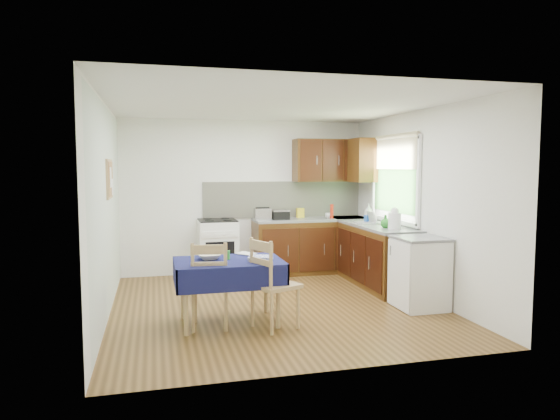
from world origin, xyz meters
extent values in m
plane|color=#4C3214|center=(0.00, 0.00, 0.00)|extent=(4.20, 4.20, 0.00)
cube|color=silver|center=(0.00, 0.00, 2.50)|extent=(4.00, 4.20, 0.02)
cube|color=white|center=(0.00, 2.10, 1.25)|extent=(4.00, 0.02, 2.50)
cube|color=white|center=(0.00, -2.10, 1.25)|extent=(4.00, 0.02, 2.50)
cube|color=silver|center=(-2.00, 0.00, 1.25)|extent=(0.02, 4.20, 2.50)
cube|color=white|center=(2.00, 0.00, 1.25)|extent=(0.02, 4.20, 2.50)
cube|color=#351D09|center=(1.05, 1.80, 0.43)|extent=(1.90, 0.60, 0.86)
cube|color=#351D09|center=(1.70, 0.65, 0.43)|extent=(0.60, 1.70, 0.86)
cube|color=slate|center=(1.05, 1.80, 0.88)|extent=(1.90, 0.60, 0.04)
cube|color=slate|center=(1.70, 0.65, 0.88)|extent=(0.60, 1.70, 0.04)
cube|color=slate|center=(1.70, 1.80, 0.88)|extent=(0.60, 0.60, 0.04)
cube|color=beige|center=(0.65, 2.08, 1.20)|extent=(2.70, 0.02, 0.60)
cube|color=#351D09|center=(1.40, 1.93, 1.85)|extent=(1.20, 0.35, 0.70)
cube|color=#351D09|center=(1.82, 1.50, 1.85)|extent=(0.35, 0.50, 0.70)
cube|color=white|center=(-0.50, 1.80, 0.45)|extent=(0.60, 0.60, 0.90)
cube|color=black|center=(-0.50, 1.80, 0.91)|extent=(0.58, 0.58, 0.02)
cube|color=black|center=(-0.50, 1.50, 0.45)|extent=(0.44, 0.01, 0.32)
cube|color=#2D5924|center=(1.99, 0.70, 1.50)|extent=(0.01, 1.40, 0.85)
cube|color=white|center=(1.97, 0.70, 2.15)|extent=(0.04, 1.48, 0.06)
cube|color=white|center=(1.97, 0.70, 0.95)|extent=(0.04, 1.48, 0.06)
cube|color=#C0B485|center=(1.96, 0.70, 1.93)|extent=(0.02, 1.36, 0.44)
cube|color=white|center=(1.70, -0.55, 0.42)|extent=(0.55, 0.58, 0.85)
cube|color=slate|center=(1.70, -0.55, 0.87)|extent=(0.58, 0.60, 0.03)
cube|color=tan|center=(-1.98, 0.30, 1.60)|extent=(0.02, 0.62, 0.47)
cube|color=#A17843|center=(-1.96, 0.30, 1.60)|extent=(0.01, 0.56, 0.41)
cube|color=white|center=(-1.95, 0.22, 1.62)|extent=(0.00, 0.18, 0.24)
cube|color=white|center=(-1.95, 0.42, 1.50)|extent=(0.00, 0.15, 0.20)
cube|color=#111244|center=(-0.67, -0.58, 0.70)|extent=(1.14, 0.76, 0.03)
cube|color=#111244|center=(-0.67, -0.97, 0.58)|extent=(1.18, 0.02, 0.26)
cube|color=#111244|center=(-0.67, -0.19, 0.58)|extent=(1.18, 0.02, 0.26)
cube|color=#111244|center=(-1.26, -0.58, 0.58)|extent=(0.02, 0.80, 0.26)
cube|color=#111244|center=(-0.09, -0.58, 0.58)|extent=(0.02, 0.80, 0.26)
cylinder|color=tan|center=(-1.17, -0.88, 0.34)|extent=(0.05, 0.05, 0.68)
cylinder|color=tan|center=(-0.18, -0.88, 0.34)|extent=(0.05, 0.05, 0.68)
cylinder|color=tan|center=(-1.17, -0.28, 0.34)|extent=(0.05, 0.05, 0.68)
cylinder|color=tan|center=(-0.18, -0.28, 0.34)|extent=(0.05, 0.05, 0.68)
cube|color=tan|center=(-0.89, -0.66, 0.45)|extent=(0.48, 0.48, 0.04)
cube|color=tan|center=(-0.92, -0.83, 0.80)|extent=(0.38, 0.08, 0.30)
cylinder|color=tan|center=(-0.70, -0.51, 0.23)|extent=(0.04, 0.04, 0.45)
cylinder|color=tan|center=(-1.04, -0.46, 0.23)|extent=(0.04, 0.04, 0.45)
cylinder|color=tan|center=(-0.75, -0.85, 0.23)|extent=(0.04, 0.04, 0.45)
cylinder|color=tan|center=(-1.08, -0.80, 0.23)|extent=(0.04, 0.04, 0.45)
cube|color=tan|center=(-0.21, -0.85, 0.47)|extent=(0.57, 0.57, 0.04)
cube|color=tan|center=(-0.38, -0.92, 0.83)|extent=(0.18, 0.38, 0.31)
cylinder|color=tan|center=(0.02, -0.94, 0.23)|extent=(0.04, 0.04, 0.47)
cylinder|color=tan|center=(-0.12, -0.62, 0.23)|extent=(0.04, 0.04, 0.47)
cylinder|color=tan|center=(-0.30, -1.08, 0.23)|extent=(0.04, 0.04, 0.47)
cylinder|color=tan|center=(-0.44, -0.76, 0.23)|extent=(0.04, 0.04, 0.47)
cube|color=#B2B3B7|center=(0.22, 1.76, 0.99)|extent=(0.27, 0.16, 0.18)
cube|color=black|center=(0.22, 1.76, 1.09)|extent=(0.22, 0.02, 0.02)
cube|color=black|center=(0.51, 1.76, 0.96)|extent=(0.27, 0.23, 0.13)
cube|color=#B2B3B7|center=(0.51, 1.76, 1.04)|extent=(0.27, 0.23, 0.03)
cylinder|color=red|center=(1.36, 1.67, 1.02)|extent=(0.05, 0.05, 0.23)
cube|color=yellow|center=(0.90, 1.93, 0.98)|extent=(0.12, 0.09, 0.16)
cube|color=gray|center=(1.67, 0.85, 0.91)|extent=(0.40, 0.31, 0.02)
cylinder|color=white|center=(1.67, 0.85, 1.00)|extent=(0.05, 0.19, 0.19)
cylinder|color=white|center=(1.72, 0.17, 1.01)|extent=(0.17, 0.17, 0.22)
sphere|color=white|center=(1.72, 0.17, 1.14)|extent=(0.11, 0.11, 0.11)
imported|color=silver|center=(1.33, 1.74, 0.94)|extent=(0.14, 0.14, 0.09)
imported|color=white|center=(1.69, 0.97, 1.04)|extent=(0.13, 0.13, 0.29)
imported|color=blue|center=(1.67, 0.95, 0.99)|extent=(0.09, 0.09, 0.17)
imported|color=#248123|center=(1.65, 0.31, 0.99)|extent=(0.16, 0.16, 0.18)
imported|color=beige|center=(-0.87, -0.48, 0.74)|extent=(0.28, 0.28, 0.06)
imported|color=white|center=(-0.48, -0.31, 0.72)|extent=(0.26, 0.27, 0.02)
cylinder|color=green|center=(-0.67, -0.53, 0.76)|extent=(0.05, 0.05, 0.10)
cube|color=navy|center=(-0.33, -0.67, 0.74)|extent=(0.32, 0.28, 0.05)
camera|label=1|loc=(-1.46, -6.00, 1.74)|focal=32.00mm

